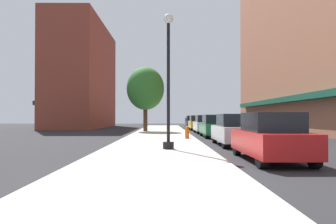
{
  "coord_description": "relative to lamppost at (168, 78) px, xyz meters",
  "views": [
    {
      "loc": [
        0.43,
        -6.84,
        1.52
      ],
      "look_at": [
        0.63,
        22.52,
        1.95
      ],
      "focal_mm": 33.89,
      "sensor_mm": 36.0,
      "label": 1
    }
  ],
  "objects": [
    {
      "name": "ground_plane",
      "position": [
        3.46,
        11.06,
        -3.2
      ],
      "size": [
        90.0,
        90.0,
        0.0
      ],
      "primitive_type": "plane",
      "color": "#232326"
    },
    {
      "name": "sidewalk_slab",
      "position": [
        -0.54,
        12.06,
        -3.14
      ],
      "size": [
        4.8,
        50.0,
        0.12
      ],
      "primitive_type": "cube",
      "color": "#A8A399",
      "rests_on": "ground"
    },
    {
      "name": "building_far_background",
      "position": [
        -11.55,
        30.06,
        3.83
      ],
      "size": [
        6.8,
        18.0,
        14.1
      ],
      "color": "brown",
      "rests_on": "ground"
    },
    {
      "name": "lamppost",
      "position": [
        0.0,
        0.0,
        0.0
      ],
      "size": [
        0.48,
        0.48,
        5.9
      ],
      "color": "black",
      "rests_on": "sidewalk_slab"
    },
    {
      "name": "fire_hydrant",
      "position": [
        1.25,
        6.5,
        -2.68
      ],
      "size": [
        0.33,
        0.26,
        0.79
      ],
      "color": "#E05614",
      "rests_on": "sidewalk_slab"
    },
    {
      "name": "parking_meter_near",
      "position": [
        1.51,
        11.6,
        -2.25
      ],
      "size": [
        0.14,
        0.09,
        1.31
      ],
      "color": "slate",
      "rests_on": "sidewalk_slab"
    },
    {
      "name": "tree_near",
      "position": [
        -2.08,
        16.78,
        1.02
      ],
      "size": [
        3.62,
        3.62,
        6.21
      ],
      "color": "#422D1E",
      "rests_on": "sidewalk_slab"
    },
    {
      "name": "car_red",
      "position": [
        3.46,
        -2.97,
        -2.39
      ],
      "size": [
        1.8,
        4.3,
        1.66
      ],
      "rotation": [
        0.0,
        0.0,
        -0.01
      ],
      "color": "black",
      "rests_on": "ground"
    },
    {
      "name": "car_silver",
      "position": [
        3.46,
        2.75,
        -2.39
      ],
      "size": [
        1.8,
        4.3,
        1.66
      ],
      "rotation": [
        0.0,
        0.0,
        -0.02
      ],
      "color": "black",
      "rests_on": "ground"
    },
    {
      "name": "car_green",
      "position": [
        3.46,
        9.48,
        -2.39
      ],
      "size": [
        1.8,
        4.3,
        1.66
      ],
      "rotation": [
        0.0,
        0.0,
        -0.0
      ],
      "color": "black",
      "rests_on": "ground"
    },
    {
      "name": "car_white",
      "position": [
        3.46,
        15.2,
        -2.39
      ],
      "size": [
        1.8,
        4.3,
        1.66
      ],
      "rotation": [
        0.0,
        0.0,
        -0.02
      ],
      "color": "black",
      "rests_on": "ground"
    },
    {
      "name": "car_yellow",
      "position": [
        3.46,
        22.29,
        -2.39
      ],
      "size": [
        1.8,
        4.3,
        1.66
      ],
      "rotation": [
        0.0,
        0.0,
        -0.02
      ],
      "color": "black",
      "rests_on": "ground"
    },
    {
      "name": "car_blue",
      "position": [
        3.46,
        28.85,
        -2.39
      ],
      "size": [
        1.8,
        4.3,
        1.66
      ],
      "rotation": [
        0.0,
        0.0,
        0.0
      ],
      "color": "black",
      "rests_on": "ground"
    }
  ]
}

